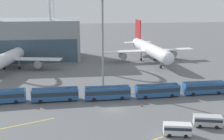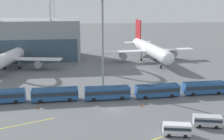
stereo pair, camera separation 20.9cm
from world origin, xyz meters
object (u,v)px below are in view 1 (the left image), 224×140
airliner_at_gate_near (10,57)px  traffic_cone_0 (38,108)px  shuttle_bus_3 (157,90)px  service_van_foreground (208,120)px  shuttle_bus_0 (1,96)px  shuttle_bus_4 (204,87)px  floodlight_mast (103,32)px  airliner_at_gate_far (149,49)px  traffic_cone_1 (142,104)px  service_van_crossing (177,128)px  shuttle_bus_1 (55,94)px  shuttle_bus_2 (107,92)px

airliner_at_gate_near → traffic_cone_0: airliner_at_gate_near is taller
shuttle_bus_3 → service_van_foreground: size_ratio=1.98×
airliner_at_gate_near → shuttle_bus_0: (4.65, -33.30, -2.73)m
shuttle_bus_4 → service_van_foreground: shuttle_bus_4 is taller
shuttle_bus_0 → airliner_at_gate_near: bearing=93.5°
floodlight_mast → airliner_at_gate_far: bearing=56.0°
traffic_cone_1 → service_van_crossing: bearing=-78.2°
shuttle_bus_0 → shuttle_bus_3: (38.22, -0.52, 0.00)m
shuttle_bus_0 → shuttle_bus_1: 12.74m
airliner_at_gate_near → shuttle_bus_3: bearing=63.1°
shuttle_bus_2 → floodlight_mast: size_ratio=0.46×
airliner_at_gate_near → floodlight_mast: floodlight_mast is taller
shuttle_bus_3 → traffic_cone_0: (-29.17, -4.29, -1.56)m
shuttle_bus_3 → traffic_cone_0: 29.52m
service_van_foreground → airliner_at_gate_far: bearing=100.8°
airliner_at_gate_far → floodlight_mast: size_ratio=1.60×
shuttle_bus_0 → floodlight_mast: floodlight_mast is taller
shuttle_bus_3 → traffic_cone_1: (-5.36, -5.69, -1.46)m
shuttle_bus_4 → airliner_at_gate_near: bearing=148.1°
airliner_at_gate_far → shuttle_bus_1: bearing=-45.0°
shuttle_bus_2 → traffic_cone_1: (7.38, -5.63, -1.46)m
airliner_at_gate_near → traffic_cone_1: size_ratio=44.23×
service_van_crossing → traffic_cone_1: service_van_crossing is taller
airliner_at_gate_near → shuttle_bus_4: size_ratio=3.18×
shuttle_bus_0 → service_van_foreground: (43.17, -18.23, -0.55)m
shuttle_bus_1 → shuttle_bus_4: bearing=-1.4°
airliner_at_gate_far → shuttle_bus_1: 53.41m
shuttle_bus_0 → shuttle_bus_4: 50.96m
traffic_cone_0 → floodlight_mast: bearing=40.8°
shuttle_bus_4 → traffic_cone_1: shuttle_bus_4 is taller
traffic_cone_1 → shuttle_bus_0: bearing=169.3°
shuttle_bus_2 → traffic_cone_0: bearing=-166.7°
airliner_at_gate_near → traffic_cone_1: (37.51, -39.51, -4.19)m
floodlight_mast → traffic_cone_1: 22.96m
floodlight_mast → shuttle_bus_0: bearing=-159.9°
shuttle_bus_3 → traffic_cone_1: size_ratio=14.00×
airliner_at_gate_far → floodlight_mast: (-21.39, -31.67, 10.77)m
airliner_at_gate_near → shuttle_bus_1: (17.39, -33.45, -2.73)m
service_van_foreground → shuttle_bus_2: bearing=149.3°
airliner_at_gate_far → shuttle_bus_3: (-8.53, -41.45, -3.00)m
shuttle_bus_4 → traffic_cone_1: (-18.10, -6.34, -1.46)m
shuttle_bus_0 → service_van_foreground: bearing=-27.3°
shuttle_bus_2 → shuttle_bus_4: size_ratio=1.00×
traffic_cone_0 → shuttle_bus_2: bearing=14.5°
shuttle_bus_0 → floodlight_mast: size_ratio=0.46×
shuttle_bus_1 → floodlight_mast: size_ratio=0.46×
shuttle_bus_4 → traffic_cone_1: 19.23m
service_van_foreground → floodlight_mast: (-17.81, 27.49, 14.32)m
shuttle_bus_4 → airliner_at_gate_far: bearing=94.8°
shuttle_bus_2 → shuttle_bus_0: bearing=177.5°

